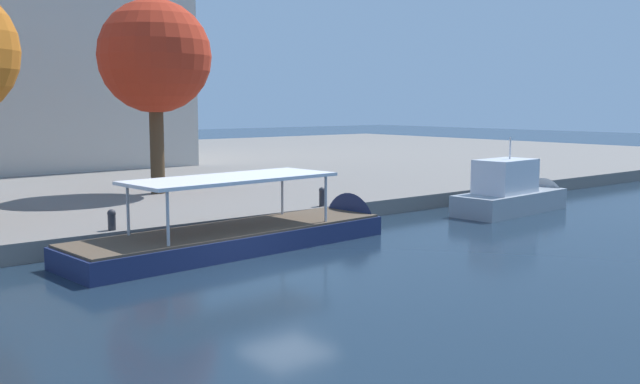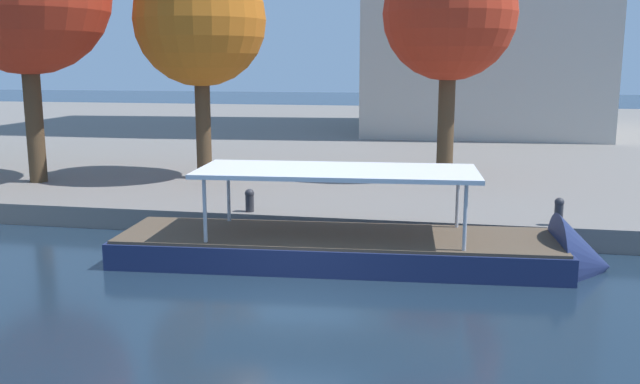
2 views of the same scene
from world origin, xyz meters
name	(u,v)px [view 1 (image 1 of 2)]	position (x,y,z in m)	size (l,w,h in m)	color
ground_plane	(287,273)	(0.00, 0.00, 0.00)	(220.00, 220.00, 0.00)	#192838
tour_boat_1	(260,238)	(1.79, 4.10, 0.27)	(13.51, 3.95, 3.86)	navy
motor_yacht_2	(516,196)	(16.03, 3.23, 0.74)	(7.70, 2.79, 4.34)	#9EA3A8
mooring_bollard_1	(112,219)	(-2.69, 6.69, 1.11)	(0.30, 0.30, 0.74)	#2D2D33
mooring_bollard_2	(322,196)	(6.78, 6.59, 1.16)	(0.28, 0.28, 0.83)	#2D2D33
tree_2	(155,57)	(3.45, 15.38, 7.40)	(5.49, 5.56, 9.44)	#4C3823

